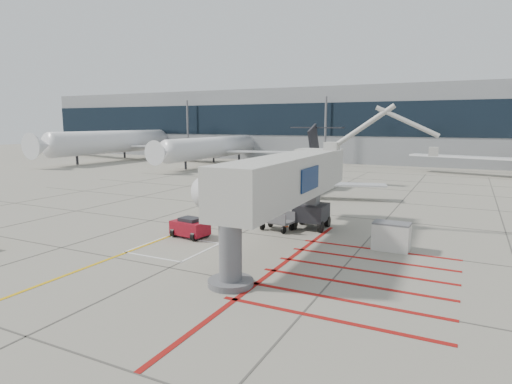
% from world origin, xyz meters
% --- Properties ---
extents(ground_plane, '(260.00, 260.00, 0.00)m').
position_xyz_m(ground_plane, '(0.00, 0.00, 0.00)').
color(ground_plane, gray).
rests_on(ground_plane, ground).
extents(regional_jet, '(22.42, 27.78, 7.07)m').
position_xyz_m(regional_jet, '(-3.84, 15.41, 3.53)').
color(regional_jet, silver).
rests_on(regional_jet, ground_plane).
extents(jet_bridge, '(9.06, 18.36, 7.26)m').
position_xyz_m(jet_bridge, '(3.88, 1.52, 3.63)').
color(jet_bridge, beige).
rests_on(jet_bridge, ground_plane).
extents(pushback_tug, '(2.51, 1.75, 1.36)m').
position_xyz_m(pushback_tug, '(-2.52, 1.44, 0.68)').
color(pushback_tug, maroon).
rests_on(pushback_tug, ground_plane).
extents(baggage_cart, '(2.37, 1.70, 1.38)m').
position_xyz_m(baggage_cart, '(1.82, 5.61, 0.69)').
color(baggage_cart, '#58585D').
rests_on(baggage_cart, ground_plane).
extents(ground_power_unit, '(2.09, 1.26, 1.63)m').
position_xyz_m(ground_power_unit, '(9.66, 4.36, 0.82)').
color(ground_power_unit, silver).
rests_on(ground_power_unit, ground_plane).
extents(cone_nose, '(0.39, 0.39, 0.54)m').
position_xyz_m(cone_nose, '(-1.09, 7.44, 0.27)').
color(cone_nose, '#FF5A0D').
rests_on(cone_nose, ground_plane).
extents(cone_side, '(0.33, 0.33, 0.46)m').
position_xyz_m(cone_side, '(1.99, 6.81, 0.23)').
color(cone_side, '#FF4C0D').
rests_on(cone_side, ground_plane).
extents(terminal_building, '(180.00, 28.00, 14.00)m').
position_xyz_m(terminal_building, '(10.00, 70.00, 7.00)').
color(terminal_building, gray).
rests_on(terminal_building, ground_plane).
extents(terminal_glass_band, '(180.00, 0.10, 6.00)m').
position_xyz_m(terminal_glass_band, '(10.00, 55.95, 8.00)').
color(terminal_glass_band, black).
rests_on(terminal_glass_band, ground_plane).
extents(bg_aircraft_a, '(39.08, 43.42, 13.03)m').
position_xyz_m(bg_aircraft_a, '(-49.08, 46.00, 6.51)').
color(bg_aircraft_a, silver).
rests_on(bg_aircraft_a, ground_plane).
extents(bg_aircraft_b, '(32.80, 36.45, 10.93)m').
position_xyz_m(bg_aircraft_b, '(-27.08, 46.00, 5.47)').
color(bg_aircraft_b, silver).
rests_on(bg_aircraft_b, ground_plane).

